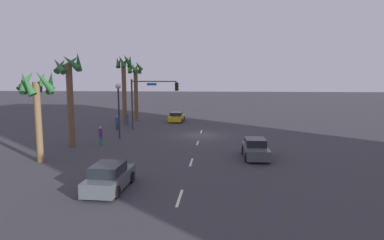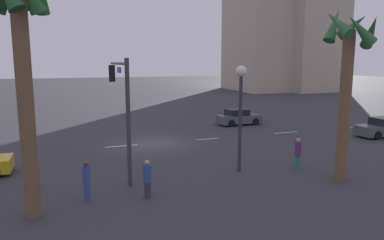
{
  "view_description": "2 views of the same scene",
  "coord_description": "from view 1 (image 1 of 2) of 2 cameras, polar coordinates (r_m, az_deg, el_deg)",
  "views": [
    {
      "loc": [
        -33.38,
        -1.89,
        5.93
      ],
      "look_at": [
        -1.94,
        0.7,
        1.84
      ],
      "focal_mm": 30.33,
      "sensor_mm": 36.0,
      "label": 1
    },
    {
      "loc": [
        6.05,
        23.81,
        5.64
      ],
      "look_at": [
        -2.8,
        0.51,
        1.58
      ],
      "focal_mm": 33.59,
      "sensor_mm": 36.0,
      "label": 2
    }
  ],
  "objects": [
    {
      "name": "car_2",
      "position": [
        18.07,
        -14.29,
        -9.78
      ],
      "size": [
        4.06,
        1.87,
        1.46
      ],
      "color": "#474C51",
      "rests_on": "ground_plane"
    },
    {
      "name": "palm_tree_3",
      "position": [
        42.15,
        -11.87,
        7.44
      ],
      "size": [
        2.18,
        2.41,
        8.92
      ],
      "color": "brown",
      "rests_on": "ground_plane"
    },
    {
      "name": "car_0",
      "position": [
        44.39,
        -2.72,
        0.51
      ],
      "size": [
        4.03,
        1.92,
        1.31
      ],
      "color": "gold",
      "rests_on": "ground_plane"
    },
    {
      "name": "palm_tree_2",
      "position": [
        45.77,
        -9.98,
        6.99
      ],
      "size": [
        2.39,
        2.59,
        8.29
      ],
      "color": "brown",
      "rests_on": "ground_plane"
    },
    {
      "name": "pedestrian_2",
      "position": [
        38.26,
        -13.08,
        -0.42
      ],
      "size": [
        0.48,
        0.48,
        1.64
      ],
      "color": "#333338",
      "rests_on": "ground_plane"
    },
    {
      "name": "palm_tree_1",
      "position": [
        29.79,
        -20.82,
        6.12
      ],
      "size": [
        2.62,
        2.57,
        8.14
      ],
      "color": "brown",
      "rests_on": "ground_plane"
    },
    {
      "name": "lane_stripe_1",
      "position": [
        23.14,
        -0.13,
        -7.44
      ],
      "size": [
        2.19,
        0.14,
        0.01
      ],
      "primitive_type": "cube",
      "color": "silver",
      "rests_on": "ground_plane"
    },
    {
      "name": "streetlamp",
      "position": [
        32.29,
        -12.81,
        3.57
      ],
      "size": [
        0.56,
        0.56,
        5.45
      ],
      "color": "#2D2D33",
      "rests_on": "ground_plane"
    },
    {
      "name": "lane_stripe_2",
      "position": [
        29.8,
        0.98,
        -4.07
      ],
      "size": [
        1.86,
        0.14,
        0.01
      ],
      "primitive_type": "cube",
      "color": "silver",
      "rests_on": "ground_plane"
    },
    {
      "name": "pedestrian_1",
      "position": [
        40.35,
        -11.27,
        0.09
      ],
      "size": [
        0.34,
        0.34,
        1.69
      ],
      "color": "#2D478C",
      "rests_on": "ground_plane"
    },
    {
      "name": "lane_stripe_3",
      "position": [
        36.04,
        1.64,
        -2.07
      ],
      "size": [
        2.18,
        0.14,
        0.01
      ],
      "primitive_type": "cube",
      "color": "silver",
      "rests_on": "ground_plane"
    },
    {
      "name": "palm_tree_0",
      "position": [
        24.95,
        -25.66,
        4.24
      ],
      "size": [
        2.6,
        2.83,
        6.64
      ],
      "color": "brown",
      "rests_on": "ground_plane"
    },
    {
      "name": "car_1",
      "position": [
        24.81,
        11.08,
        -5.03
      ],
      "size": [
        3.99,
        1.86,
        1.42
      ],
      "color": "#474C51",
      "rests_on": "ground_plane"
    },
    {
      "name": "ground_plane",
      "position": [
        33.95,
        1.45,
        -2.67
      ],
      "size": [
        220.0,
        220.0,
        0.0
      ],
      "primitive_type": "plane",
      "color": "#333338"
    },
    {
      "name": "lane_stripe_0",
      "position": [
        16.59,
        -2.21,
        -13.54
      ],
      "size": [
        2.36,
        0.14,
        0.01
      ],
      "primitive_type": "cube",
      "color": "silver",
      "rests_on": "ground_plane"
    },
    {
      "name": "pedestrian_0",
      "position": [
        29.99,
        -15.77,
        -2.58
      ],
      "size": [
        0.45,
        0.45,
        1.67
      ],
      "color": "#1E7266",
      "rests_on": "ground_plane"
    },
    {
      "name": "traffic_signal",
      "position": [
        37.36,
        -7.66,
        4.35
      ],
      "size": [
        0.37,
        5.56,
        5.8
      ],
      "color": "#38383D",
      "rests_on": "ground_plane"
    }
  ]
}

